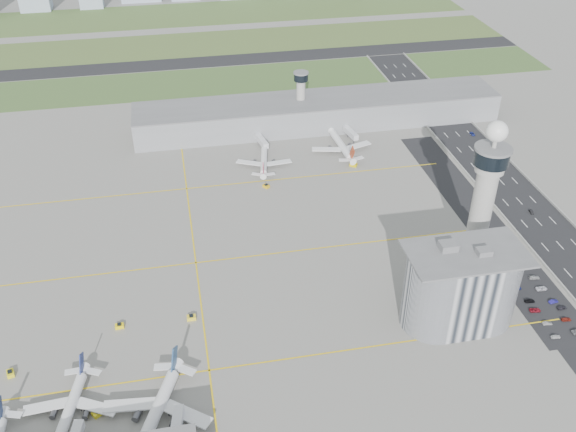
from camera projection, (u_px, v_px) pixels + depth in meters
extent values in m
plane|color=gray|center=(305.00, 298.00, 247.97)|extent=(1000.00, 1000.00, 0.00)
cube|color=#44622E|center=(204.00, 82.00, 427.83)|extent=(480.00, 50.00, 0.08)
cube|color=#465D2C|center=(195.00, 45.00, 488.85)|extent=(480.00, 60.00, 0.08)
cube|color=#42612E|center=(189.00, 14.00, 553.95)|extent=(480.00, 70.00, 0.08)
cube|color=black|center=(199.00, 62.00, 457.92)|extent=(480.00, 22.00, 0.10)
cube|color=black|center=(575.00, 262.00, 266.32)|extent=(28.00, 500.00, 0.10)
cube|color=#9E9E99|center=(545.00, 265.00, 263.77)|extent=(0.60, 500.00, 1.20)
cube|color=black|center=(532.00, 285.00, 254.19)|extent=(18.00, 260.00, 0.08)
cube|color=black|center=(543.00, 306.00, 244.10)|extent=(20.00, 44.00, 0.10)
cube|color=yellow|center=(209.00, 370.00, 217.17)|extent=(260.00, 0.60, 0.01)
cube|color=yellow|center=(196.00, 263.00, 265.99)|extent=(260.00, 0.60, 0.01)
cube|color=yellow|center=(187.00, 189.00, 314.81)|extent=(260.00, 0.60, 0.01)
cube|color=yellow|center=(196.00, 263.00, 265.99)|extent=(0.60, 260.00, 0.01)
cylinder|color=#ADAAA5|center=(480.00, 215.00, 252.57)|extent=(8.40, 8.40, 48.00)
cylinder|color=#ADAAA5|center=(490.00, 166.00, 240.27)|extent=(11.00, 11.00, 4.00)
cylinder|color=black|center=(492.00, 157.00, 238.04)|extent=(13.00, 13.00, 6.00)
cylinder|color=slate|center=(494.00, 149.00, 236.08)|extent=(14.00, 14.00, 1.00)
cylinder|color=#ADAAA5|center=(495.00, 143.00, 234.68)|extent=(1.60, 1.60, 5.00)
sphere|color=white|center=(497.00, 131.00, 232.17)|extent=(8.00, 8.00, 8.00)
cylinder|color=#ADAAA5|center=(301.00, 102.00, 366.99)|extent=(5.00, 5.00, 28.00)
cylinder|color=black|center=(301.00, 77.00, 358.61)|extent=(8.00, 8.00, 4.00)
cylinder|color=slate|center=(301.00, 73.00, 357.21)|extent=(8.60, 8.60, 0.80)
cube|color=#B2B2B7|center=(461.00, 287.00, 229.99)|extent=(18.00, 24.00, 30.00)
cylinder|color=#B2B2B7|center=(437.00, 291.00, 228.56)|extent=(24.00, 24.00, 30.00)
cylinder|color=#B2B2B7|center=(484.00, 284.00, 231.43)|extent=(24.00, 24.00, 30.00)
cube|color=slate|center=(467.00, 253.00, 221.39)|extent=(42.00, 24.00, 0.80)
cube|color=slate|center=(448.00, 246.00, 221.97)|extent=(6.00, 5.00, 3.00)
cube|color=slate|center=(484.00, 252.00, 219.83)|extent=(5.00, 4.00, 2.40)
cube|color=gray|center=(318.00, 112.00, 370.59)|extent=(210.00, 32.00, 15.00)
cube|color=slate|center=(319.00, 100.00, 366.18)|extent=(210.00, 32.00, 0.80)
imported|color=silver|center=(556.00, 337.00, 229.68)|extent=(3.58, 1.64, 1.19)
imported|color=gray|center=(547.00, 323.00, 235.35)|extent=(3.70, 1.71, 1.17)
imported|color=maroon|center=(535.00, 310.00, 241.25)|extent=(4.48, 2.56, 1.18)
imported|color=black|center=(530.00, 301.00, 245.58)|extent=(4.09, 1.94, 1.15)
imported|color=navy|center=(517.00, 288.00, 251.64)|extent=(3.82, 1.94, 1.25)
imported|color=white|center=(510.00, 281.00, 255.52)|extent=(3.41, 1.40, 1.10)
imported|color=maroon|center=(566.00, 319.00, 237.13)|extent=(3.92, 1.85, 1.10)
imported|color=#292730|center=(562.00, 308.00, 242.31)|extent=(3.88, 1.87, 1.28)
imported|color=navy|center=(553.00, 301.00, 245.27)|extent=(3.93, 1.85, 1.25)
imported|color=white|center=(541.00, 288.00, 251.57)|extent=(4.57, 2.13, 1.27)
imported|color=#A1A1A3|center=(534.00, 277.00, 257.18)|extent=(4.55, 2.30, 1.27)
imported|color=black|center=(531.00, 212.00, 296.81)|extent=(1.72, 3.63, 1.15)
imported|color=navy|center=(472.00, 134.00, 362.96)|extent=(2.05, 4.40, 1.22)
imported|color=gray|center=(408.00, 92.00, 411.99)|extent=(1.59, 3.60, 1.20)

